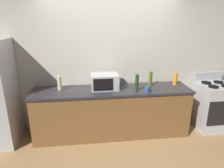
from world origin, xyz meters
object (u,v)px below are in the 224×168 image
at_px(bottle_olive_oil, 151,79).
at_px(microwave, 105,82).
at_px(mug_blue, 147,89).
at_px(stove_range, 212,106).
at_px(bottle_dish_soap, 175,79).
at_px(bottle_hand_soap, 59,83).
at_px(bottle_wine, 137,83).

bearing_deg(bottle_olive_oil, microwave, -175.83).
bearing_deg(mug_blue, stove_range, 9.19).
distance_m(microwave, mug_blue, 0.76).
distance_m(stove_range, bottle_dish_soap, 0.96).
distance_m(stove_range, bottle_hand_soap, 2.98).
height_order(bottle_dish_soap, bottle_olive_oil, bottle_olive_oil).
height_order(stove_range, bottle_wine, bottle_wine).
height_order(stove_range, bottle_hand_soap, bottle_hand_soap).
distance_m(microwave, bottle_hand_soap, 0.80).
relative_size(microwave, mug_blue, 4.42).
bearing_deg(bottle_dish_soap, mug_blue, -151.76).
height_order(stove_range, mug_blue, stove_range).
bearing_deg(bottle_olive_oil, bottle_wine, -143.23).
height_order(bottle_dish_soap, mug_blue, bottle_dish_soap).
bearing_deg(bottle_dish_soap, bottle_olive_oil, -179.21).
xyz_separation_m(bottle_dish_soap, mug_blue, (-0.65, -0.35, -0.06)).
distance_m(bottle_dish_soap, bottle_hand_soap, 2.15).
relative_size(stove_range, mug_blue, 9.94).
bearing_deg(mug_blue, bottle_dish_soap, 28.24).
xyz_separation_m(stove_range, mug_blue, (-1.42, -0.23, 0.49)).
relative_size(bottle_wine, bottle_hand_soap, 1.17).
bearing_deg(microwave, stove_range, -1.29).
bearing_deg(bottle_dish_soap, bottle_wine, -163.15).
relative_size(bottle_wine, mug_blue, 2.74).
distance_m(stove_range, mug_blue, 1.52).
xyz_separation_m(bottle_olive_oil, mug_blue, (-0.16, -0.34, -0.08)).
height_order(bottle_dish_soap, bottle_hand_soap, bottle_hand_soap).
bearing_deg(stove_range, bottle_hand_soap, 178.22).
bearing_deg(mug_blue, bottle_hand_soap, 167.97).
height_order(stove_range, bottle_olive_oil, bottle_olive_oil).
xyz_separation_m(microwave, mug_blue, (0.71, -0.28, -0.08)).
bearing_deg(bottle_hand_soap, bottle_olive_oil, 0.70).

